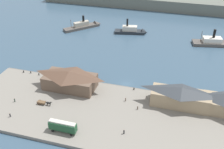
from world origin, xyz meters
TOP-DOWN VIEW (x-y plane):
  - ground_plane at (0.00, 0.00)m, footprint 320.00×320.00m
  - quay_promenade at (0.00, -22.00)m, footprint 110.00×36.00m
  - seawall_edge at (0.00, -3.60)m, footprint 110.00×0.80m
  - ferry_shed_customs_shed at (-21.06, -10.50)m, footprint 21.07×10.95m
  - ferry_shed_west_terminal at (22.56, -9.93)m, footprint 21.59×8.30m
  - street_tram at (-12.98, -34.85)m, footprint 9.31×2.40m
  - horse_cart at (-25.97, -23.66)m, footprint 5.91×1.61m
  - pedestrian_near_cart at (-33.99, -33.22)m, footprint 0.41×0.41m
  - pedestrian_standing_center at (2.75, -13.22)m, footprint 0.40×0.40m
  - pedestrian_walking_west at (8.13, -16.83)m, footprint 0.37×0.37m
  - pedestrian_by_tram at (-37.41, -25.23)m, footprint 0.42×0.42m
  - pedestrian_near_west_shed at (6.33, -30.27)m, footprint 0.43×0.43m
  - mooring_post_east at (4.26, -4.99)m, footprint 0.44×0.44m
  - mooring_post_west at (-42.53, -5.10)m, footprint 0.44×0.44m
  - mooring_post_center_east at (-45.89, -5.45)m, footprint 0.44×0.44m
  - mooring_post_center_west at (-38.20, -5.58)m, footprint 0.44×0.44m
  - ferry_departing_north at (38.37, 51.05)m, footprint 22.80×10.53m
  - ferry_approaching_west at (-39.42, 54.95)m, footprint 20.46×21.35m
  - ferry_moored_west at (-9.04, 54.34)m, footprint 19.98×8.63m
  - far_headland at (0.00, 110.00)m, footprint 180.00×24.00m

SIDE VIEW (x-z plane):
  - ground_plane at x=0.00m, z-range 0.00..0.00m
  - seawall_edge at x=0.00m, z-range 0.00..1.00m
  - quay_promenade at x=0.00m, z-range 0.00..1.20m
  - ferry_approaching_west at x=-39.42m, z-range -3.33..6.06m
  - ferry_departing_north at x=38.37m, z-range -4.05..7.00m
  - ferry_moored_west at x=-9.04m, z-range -3.64..6.77m
  - mooring_post_east at x=4.26m, z-range 1.20..2.10m
  - mooring_post_west at x=-42.53m, z-range 1.20..2.10m
  - mooring_post_center_east at x=-45.89m, z-range 1.20..2.10m
  - mooring_post_center_west at x=-38.20m, z-range 1.20..2.10m
  - pedestrian_walking_west at x=8.13m, z-range 1.13..2.65m
  - pedestrian_standing_center at x=2.75m, z-range 1.13..2.74m
  - pedestrian_near_cart at x=-33.99m, z-range 1.13..2.77m
  - pedestrian_by_tram at x=-37.41m, z-range 1.13..2.80m
  - pedestrian_near_west_shed at x=6.33m, z-range 1.12..2.87m
  - horse_cart at x=-25.97m, z-range 1.19..3.06m
  - street_tram at x=-12.98m, z-range 1.56..5.70m
  - far_headland at x=0.00m, z-range 0.00..8.00m
  - ferry_shed_customs_shed at x=-21.06m, z-range 1.25..8.84m
  - ferry_shed_west_terminal at x=22.56m, z-range 1.25..9.00m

